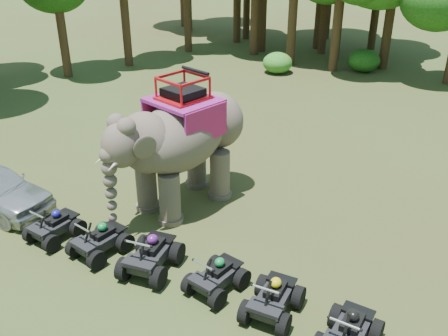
{
  "coord_description": "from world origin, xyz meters",
  "views": [
    {
      "loc": [
        6.75,
        -10.72,
        8.8
      ],
      "look_at": [
        0.0,
        1.2,
        1.9
      ],
      "focal_mm": 40.0,
      "sensor_mm": 36.0,
      "label": 1
    }
  ],
  "objects_px": {
    "elephant": "(182,142)",
    "atv_3": "(216,272)",
    "atv_5": "(350,328)",
    "atv_4": "(273,294)",
    "atv_1": "(99,236)",
    "atv_0": "(54,222)",
    "atv_2": "(150,251)"
  },
  "relations": [
    {
      "from": "elephant",
      "to": "atv_3",
      "type": "bearing_deg",
      "value": -31.63
    },
    {
      "from": "atv_3",
      "to": "atv_5",
      "type": "distance_m",
      "value": 3.61
    },
    {
      "from": "atv_3",
      "to": "atv_5",
      "type": "xyz_separation_m",
      "value": [
        3.6,
        -0.25,
        0.03
      ]
    },
    {
      "from": "atv_4",
      "to": "elephant",
      "type": "bearing_deg",
      "value": 141.44
    },
    {
      "from": "atv_3",
      "to": "atv_4",
      "type": "height_order",
      "value": "atv_4"
    },
    {
      "from": "elephant",
      "to": "atv_4",
      "type": "height_order",
      "value": "elephant"
    },
    {
      "from": "elephant",
      "to": "atv_1",
      "type": "distance_m",
      "value": 4.06
    },
    {
      "from": "atv_0",
      "to": "atv_1",
      "type": "height_order",
      "value": "atv_1"
    },
    {
      "from": "atv_1",
      "to": "atv_4",
      "type": "distance_m",
      "value": 5.39
    },
    {
      "from": "atv_3",
      "to": "atv_4",
      "type": "relative_size",
      "value": 0.95
    },
    {
      "from": "atv_0",
      "to": "atv_2",
      "type": "height_order",
      "value": "atv_2"
    },
    {
      "from": "atv_4",
      "to": "atv_5",
      "type": "distance_m",
      "value": 1.96
    },
    {
      "from": "elephant",
      "to": "atv_3",
      "type": "distance_m",
      "value": 4.99
    },
    {
      "from": "atv_0",
      "to": "atv_2",
      "type": "distance_m",
      "value": 3.49
    },
    {
      "from": "atv_4",
      "to": "atv_2",
      "type": "bearing_deg",
      "value": 178.22
    },
    {
      "from": "elephant",
      "to": "atv_0",
      "type": "height_order",
      "value": "elephant"
    },
    {
      "from": "atv_0",
      "to": "atv_3",
      "type": "bearing_deg",
      "value": 8.42
    },
    {
      "from": "atv_0",
      "to": "atv_3",
      "type": "xyz_separation_m",
      "value": [
        5.47,
        0.38,
        0.0
      ]
    },
    {
      "from": "atv_1",
      "to": "elephant",
      "type": "bearing_deg",
      "value": 90.76
    },
    {
      "from": "atv_3",
      "to": "atv_4",
      "type": "distance_m",
      "value": 1.65
    },
    {
      "from": "atv_1",
      "to": "atv_3",
      "type": "relative_size",
      "value": 1.04
    },
    {
      "from": "atv_1",
      "to": "atv_5",
      "type": "xyz_separation_m",
      "value": [
        7.34,
        0.03,
        0.01
      ]
    },
    {
      "from": "elephant",
      "to": "atv_0",
      "type": "relative_size",
      "value": 3.48
    },
    {
      "from": "atv_0",
      "to": "atv_2",
      "type": "xyz_separation_m",
      "value": [
        3.48,
        0.21,
        0.08
      ]
    },
    {
      "from": "atv_0",
      "to": "atv_1",
      "type": "distance_m",
      "value": 1.73
    },
    {
      "from": "atv_5",
      "to": "atv_0",
      "type": "bearing_deg",
      "value": -177.31
    },
    {
      "from": "atv_5",
      "to": "elephant",
      "type": "bearing_deg",
      "value": 153.86
    },
    {
      "from": "atv_0",
      "to": "atv_1",
      "type": "bearing_deg",
      "value": 7.72
    },
    {
      "from": "atv_1",
      "to": "atv_3",
      "type": "xyz_separation_m",
      "value": [
        3.74,
        0.28,
        -0.02
      ]
    },
    {
      "from": "atv_0",
      "to": "atv_4",
      "type": "distance_m",
      "value": 7.12
    },
    {
      "from": "atv_3",
      "to": "atv_5",
      "type": "relative_size",
      "value": 0.94
    },
    {
      "from": "atv_2",
      "to": "atv_1",
      "type": "bearing_deg",
      "value": 174.58
    }
  ]
}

